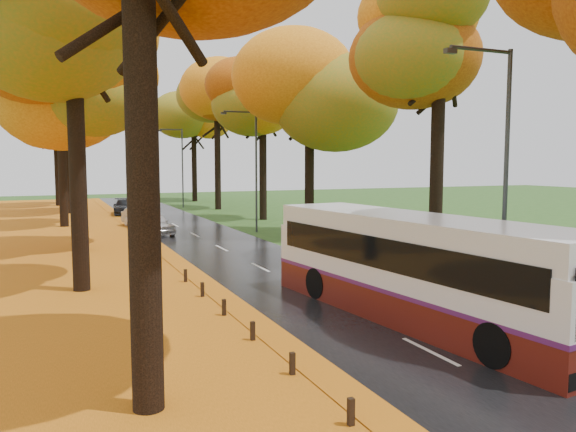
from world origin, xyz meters
TOP-DOWN VIEW (x-y plane):
  - road at (0.00, 25.00)m, footprint 6.50×90.00m
  - centre_line at (0.00, 25.00)m, footprint 0.12×90.00m
  - leaf_verge at (-9.00, 25.00)m, footprint 12.00×90.00m
  - leaf_drift at (-3.05, 25.00)m, footprint 0.90×90.00m
  - trees_left at (-7.18, 27.06)m, footprint 9.20×74.00m
  - trees_right at (7.19, 26.91)m, footprint 9.30×74.20m
  - bollard_row at (-3.70, 4.70)m, footprint 0.11×23.51m
  - streetlamp_near at (3.95, 8.00)m, footprint 2.45×0.18m
  - streetlamp_mid at (3.95, 30.00)m, footprint 2.45×0.18m
  - streetlamp_far at (3.95, 52.00)m, footprint 2.45×0.18m
  - bus at (1.42, 8.57)m, footprint 3.97×11.87m
  - car_white at (-2.35, 31.26)m, footprint 2.49×4.27m
  - car_silver at (-2.35, 35.96)m, footprint 2.58×4.47m
  - car_dark at (-2.33, 46.22)m, footprint 2.30×4.77m

SIDE VIEW (x-z plane):
  - leaf_verge at x=-9.00m, z-range 0.00..0.02m
  - road at x=0.00m, z-range 0.00..0.04m
  - leaf_drift at x=-3.05m, z-range 0.04..0.05m
  - centre_line at x=0.00m, z-range 0.04..0.05m
  - bollard_row at x=-3.70m, z-range 0.00..0.52m
  - car_dark at x=-2.33m, z-range 0.04..1.38m
  - car_white at x=-2.35m, z-range 0.04..1.41m
  - car_silver at x=-2.35m, z-range 0.04..1.43m
  - bus at x=1.42m, z-range 0.11..3.18m
  - streetlamp_near at x=3.95m, z-range 0.71..8.71m
  - streetlamp_mid at x=3.95m, z-range 0.71..8.71m
  - streetlamp_far at x=3.95m, z-range 0.71..8.71m
  - trees_left at x=-7.18m, z-range 2.59..16.48m
  - trees_right at x=7.19m, z-range 2.71..16.67m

